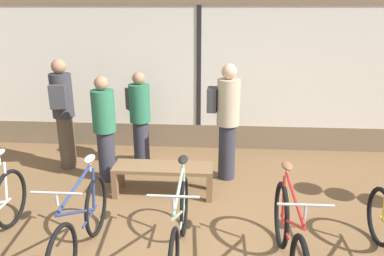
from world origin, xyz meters
The scene contains 10 objects.
ground_plane centered at (0.00, 0.00, 0.00)m, with size 24.00×24.00×0.00m, color brown.
shop_back_wall centered at (0.00, 3.32, 1.64)m, with size 12.00×0.08×3.20m.
bicycle_left centered at (-1.04, -0.10, 0.40)m, with size 0.46×1.72×1.04m.
bicycle_center centered at (-0.01, -0.05, 0.39)m, with size 0.46×1.75×1.03m.
bicycle_right centered at (1.09, -0.18, 0.40)m, with size 0.46×1.76×1.05m.
display_bench centered at (-0.40, 1.40, 0.36)m, with size 1.40×0.44×0.44m.
customer_near_rack centered at (0.49, 2.00, 0.97)m, with size 0.51×0.37×1.79m.
customer_by_window centered at (-0.92, 2.40, 0.86)m, with size 0.52×0.56×1.59m.
customer_mid_floor centered at (-2.12, 2.21, 0.98)m, with size 0.39×0.52×1.81m.
customer_near_bench centered at (-1.33, 1.81, 0.85)m, with size 0.44×0.44×1.62m.
Camera 1 is at (0.36, -3.40, 2.59)m, focal length 35.00 mm.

